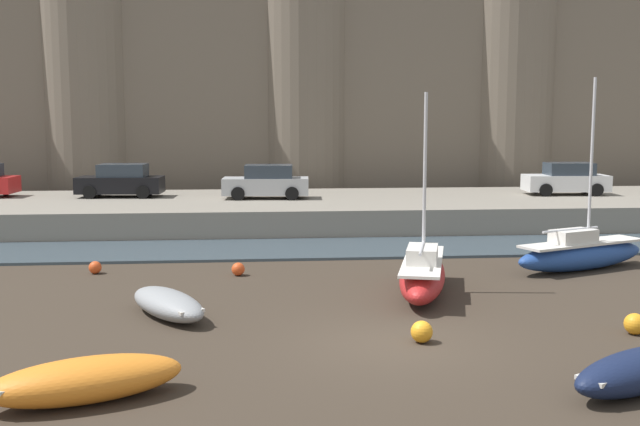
{
  "coord_description": "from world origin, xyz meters",
  "views": [
    {
      "loc": [
        -3.03,
        -16.23,
        5.1
      ],
      "look_at": [
        -1.25,
        4.01,
        2.5
      ],
      "focal_mm": 42.0,
      "sensor_mm": 36.0,
      "label": 1
    }
  ],
  "objects_px": {
    "mooring_buoy_near_channel": "(635,324)",
    "rowboat_midflat_centre": "(640,370)",
    "car_quay_centre_east": "(566,179)",
    "sailboat_near_channel_right": "(423,274)",
    "rowboat_near_channel_left": "(86,379)",
    "car_quay_centre_west": "(121,181)",
    "car_quay_west": "(267,182)",
    "rowboat_foreground_centre": "(168,303)",
    "mooring_buoy_near_shore": "(95,267)",
    "mooring_buoy_mid_mud": "(422,332)",
    "sailboat_midflat_right": "(581,253)",
    "mooring_buoy_off_centre": "(238,269)"
  },
  "relations": [
    {
      "from": "mooring_buoy_near_channel",
      "to": "rowboat_midflat_centre",
      "type": "bearing_deg",
      "value": -116.63
    },
    {
      "from": "mooring_buoy_near_channel",
      "to": "car_quay_centre_east",
      "type": "height_order",
      "value": "car_quay_centre_east"
    },
    {
      "from": "rowboat_midflat_centre",
      "to": "sailboat_near_channel_right",
      "type": "height_order",
      "value": "sailboat_near_channel_right"
    },
    {
      "from": "rowboat_near_channel_left",
      "to": "car_quay_centre_west",
      "type": "height_order",
      "value": "car_quay_centre_west"
    },
    {
      "from": "rowboat_midflat_centre",
      "to": "car_quay_west",
      "type": "bearing_deg",
      "value": 105.93
    },
    {
      "from": "rowboat_foreground_centre",
      "to": "mooring_buoy_near_shore",
      "type": "xyz_separation_m",
      "value": [
        -2.99,
        5.65,
        -0.15
      ]
    },
    {
      "from": "mooring_buoy_mid_mud",
      "to": "car_quay_centre_east",
      "type": "bearing_deg",
      "value": 59.32
    },
    {
      "from": "sailboat_midflat_right",
      "to": "car_quay_centre_east",
      "type": "relative_size",
      "value": 1.53
    },
    {
      "from": "sailboat_midflat_right",
      "to": "mooring_buoy_mid_mud",
      "type": "xyz_separation_m",
      "value": [
        -7.15,
        -7.61,
        -0.32
      ]
    },
    {
      "from": "sailboat_near_channel_right",
      "to": "rowboat_foreground_centre",
      "type": "bearing_deg",
      "value": -165.47
    },
    {
      "from": "sailboat_near_channel_right",
      "to": "mooring_buoy_off_centre",
      "type": "distance_m",
      "value": 6.22
    },
    {
      "from": "car_quay_centre_east",
      "to": "car_quay_west",
      "type": "xyz_separation_m",
      "value": [
        -15.13,
        -0.46,
        0.0
      ]
    },
    {
      "from": "mooring_buoy_off_centre",
      "to": "car_quay_centre_west",
      "type": "distance_m",
      "value": 14.7
    },
    {
      "from": "sailboat_near_channel_right",
      "to": "car_quay_centre_west",
      "type": "bearing_deg",
      "value": 124.66
    },
    {
      "from": "rowboat_foreground_centre",
      "to": "car_quay_centre_east",
      "type": "relative_size",
      "value": 0.82
    },
    {
      "from": "rowboat_near_channel_left",
      "to": "mooring_buoy_near_channel",
      "type": "xyz_separation_m",
      "value": [
        12.01,
        3.17,
        -0.16
      ]
    },
    {
      "from": "rowboat_midflat_centre",
      "to": "sailboat_near_channel_right",
      "type": "distance_m",
      "value": 8.27
    },
    {
      "from": "rowboat_foreground_centre",
      "to": "mooring_buoy_near_channel",
      "type": "xyz_separation_m",
      "value": [
        11.19,
        -2.55,
        -0.11
      ]
    },
    {
      "from": "car_quay_west",
      "to": "mooring_buoy_mid_mud",
      "type": "bearing_deg",
      "value": -80.81
    },
    {
      "from": "rowboat_near_channel_left",
      "to": "mooring_buoy_near_channel",
      "type": "distance_m",
      "value": 12.42
    },
    {
      "from": "rowboat_foreground_centre",
      "to": "mooring_buoy_off_centre",
      "type": "height_order",
      "value": "rowboat_foreground_centre"
    },
    {
      "from": "sailboat_midflat_right",
      "to": "rowboat_near_channel_left",
      "type": "bearing_deg",
      "value": -142.9
    },
    {
      "from": "mooring_buoy_off_centre",
      "to": "car_quay_centre_east",
      "type": "bearing_deg",
      "value": 37.44
    },
    {
      "from": "rowboat_near_channel_left",
      "to": "rowboat_foreground_centre",
      "type": "height_order",
      "value": "rowboat_near_channel_left"
    },
    {
      "from": "rowboat_foreground_centre",
      "to": "sailboat_midflat_right",
      "type": "height_order",
      "value": "sailboat_midflat_right"
    },
    {
      "from": "rowboat_foreground_centre",
      "to": "car_quay_west",
      "type": "height_order",
      "value": "car_quay_west"
    },
    {
      "from": "rowboat_midflat_centre",
      "to": "rowboat_near_channel_left",
      "type": "bearing_deg",
      "value": 177.83
    },
    {
      "from": "mooring_buoy_near_channel",
      "to": "mooring_buoy_mid_mud",
      "type": "bearing_deg",
      "value": -177.82
    },
    {
      "from": "car_quay_centre_west",
      "to": "rowboat_midflat_centre",
      "type": "bearing_deg",
      "value": -60.66
    },
    {
      "from": "mooring_buoy_off_centre",
      "to": "rowboat_foreground_centre",
      "type": "bearing_deg",
      "value": -108.98
    },
    {
      "from": "mooring_buoy_mid_mud",
      "to": "rowboat_midflat_centre",
      "type": "bearing_deg",
      "value": -44.73
    },
    {
      "from": "sailboat_near_channel_right",
      "to": "car_quay_centre_east",
      "type": "xyz_separation_m",
      "value": [
        10.89,
        15.55,
        1.39
      ]
    },
    {
      "from": "sailboat_near_channel_right",
      "to": "rowboat_foreground_centre",
      "type": "height_order",
      "value": "sailboat_near_channel_right"
    },
    {
      "from": "rowboat_foreground_centre",
      "to": "sailboat_midflat_right",
      "type": "distance_m",
      "value": 14.04
    },
    {
      "from": "car_quay_west",
      "to": "car_quay_centre_west",
      "type": "xyz_separation_m",
      "value": [
        -7.11,
        1.31,
        0.0
      ]
    },
    {
      "from": "mooring_buoy_near_shore",
      "to": "car_quay_west",
      "type": "height_order",
      "value": "car_quay_west"
    },
    {
      "from": "sailboat_near_channel_right",
      "to": "car_quay_centre_west",
      "type": "distance_m",
      "value": 20.0
    },
    {
      "from": "sailboat_midflat_right",
      "to": "mooring_buoy_near_channel",
      "type": "height_order",
      "value": "sailboat_midflat_right"
    },
    {
      "from": "rowboat_foreground_centre",
      "to": "rowboat_midflat_centre",
      "type": "bearing_deg",
      "value": -32.97
    },
    {
      "from": "car_quay_centre_west",
      "to": "car_quay_centre_east",
      "type": "bearing_deg",
      "value": -2.2
    },
    {
      "from": "mooring_buoy_near_shore",
      "to": "mooring_buoy_mid_mud",
      "type": "relative_size",
      "value": 0.82
    },
    {
      "from": "rowboat_midflat_centre",
      "to": "sailboat_near_channel_right",
      "type": "xyz_separation_m",
      "value": [
        -2.34,
        7.93,
        0.2
      ]
    },
    {
      "from": "sailboat_near_channel_right",
      "to": "mooring_buoy_near_shore",
      "type": "bearing_deg",
      "value": 159.23
    },
    {
      "from": "rowboat_midflat_centre",
      "to": "mooring_buoy_off_centre",
      "type": "height_order",
      "value": "rowboat_midflat_centre"
    },
    {
      "from": "rowboat_midflat_centre",
      "to": "sailboat_near_channel_right",
      "type": "relative_size",
      "value": 0.62
    },
    {
      "from": "rowboat_midflat_centre",
      "to": "mooring_buoy_mid_mud",
      "type": "distance_m",
      "value": 4.77
    },
    {
      "from": "sailboat_midflat_right",
      "to": "car_quay_centre_west",
      "type": "height_order",
      "value": "sailboat_midflat_right"
    },
    {
      "from": "mooring_buoy_mid_mud",
      "to": "car_quay_centre_east",
      "type": "distance_m",
      "value": 23.47
    },
    {
      "from": "rowboat_midflat_centre",
      "to": "car_quay_centre_west",
      "type": "distance_m",
      "value": 27.97
    },
    {
      "from": "mooring_buoy_near_channel",
      "to": "car_quay_centre_west",
      "type": "distance_m",
      "value": 25.97
    }
  ]
}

